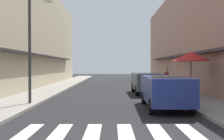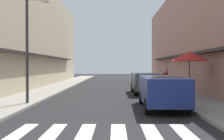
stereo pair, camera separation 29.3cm
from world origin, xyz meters
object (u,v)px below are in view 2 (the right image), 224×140
object	(u,v)px
cafe_umbrella	(189,57)
pedestrian_walking_near	(166,80)
parked_car_near	(162,88)
street_lamp	(31,38)
pedestrian_walking_far	(166,77)
parked_car_mid	(145,81)

from	to	relation	value
cafe_umbrella	pedestrian_walking_near	distance (m)	4.32
cafe_umbrella	pedestrian_walking_near	xyz separation A→B (m)	(-0.62, 3.98, -1.57)
parked_car_near	street_lamp	bearing A→B (deg)	171.45
parked_car_near	pedestrian_walking_near	bearing A→B (deg)	78.00
cafe_umbrella	pedestrian_walking_near	world-z (taller)	cafe_umbrella
parked_car_near	street_lamp	size ratio (longest dim) A/B	0.87
pedestrian_walking_far	pedestrian_walking_near	bearing A→B (deg)	31.25
street_lamp	pedestrian_walking_near	size ratio (longest dim) A/B	3.40
pedestrian_walking_near	pedestrian_walking_far	size ratio (longest dim) A/B	0.87
parked_car_near	cafe_umbrella	distance (m)	4.45
pedestrian_walking_near	pedestrian_walking_far	world-z (taller)	pedestrian_walking_far
parked_car_near	pedestrian_walking_far	xyz separation A→B (m)	(1.78, 8.55, 0.13)
street_lamp	parked_car_near	bearing A→B (deg)	-8.55
street_lamp	cafe_umbrella	world-z (taller)	street_lamp
street_lamp	cafe_umbrella	bearing A→B (deg)	17.11
parked_car_mid	cafe_umbrella	size ratio (longest dim) A/B	1.59
parked_car_mid	pedestrian_walking_far	bearing A→B (deg)	48.20
parked_car_mid	parked_car_near	bearing A→B (deg)	-90.00
parked_car_mid	cafe_umbrella	bearing A→B (deg)	-53.79
parked_car_near	pedestrian_walking_far	world-z (taller)	pedestrian_walking_far
cafe_umbrella	pedestrian_walking_near	size ratio (longest dim) A/B	1.73
street_lamp	pedestrian_walking_far	size ratio (longest dim) A/B	2.95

